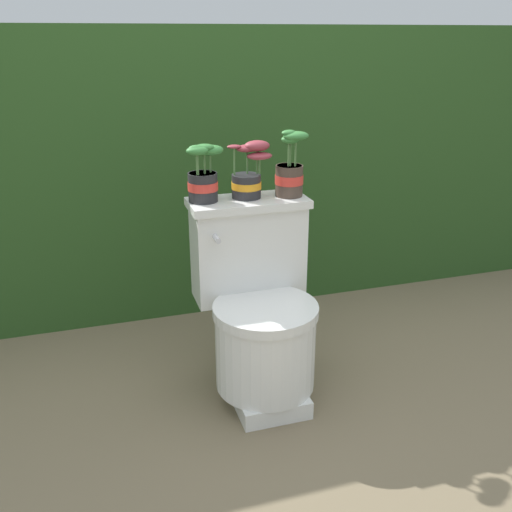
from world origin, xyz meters
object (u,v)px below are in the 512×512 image
(potted_plant_left, at_px, (203,178))
(potted_plant_middle, at_px, (290,172))
(toilet, at_px, (258,313))
(potted_plant_midleft, at_px, (249,175))

(potted_plant_left, relative_size, potted_plant_middle, 0.85)
(toilet, distance_m, potted_plant_midleft, 0.52)
(potted_plant_midleft, bearing_deg, toilet, -94.60)
(toilet, distance_m, potted_plant_middle, 0.54)
(potted_plant_middle, bearing_deg, potted_plant_midleft, 170.44)
(potted_plant_middle, bearing_deg, potted_plant_left, 176.11)
(toilet, xyz_separation_m, potted_plant_midleft, (0.01, 0.16, 0.49))
(potted_plant_left, xyz_separation_m, potted_plant_middle, (0.33, -0.02, 0.00))
(toilet, bearing_deg, potted_plant_middle, 39.01)
(toilet, distance_m, potted_plant_left, 0.54)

